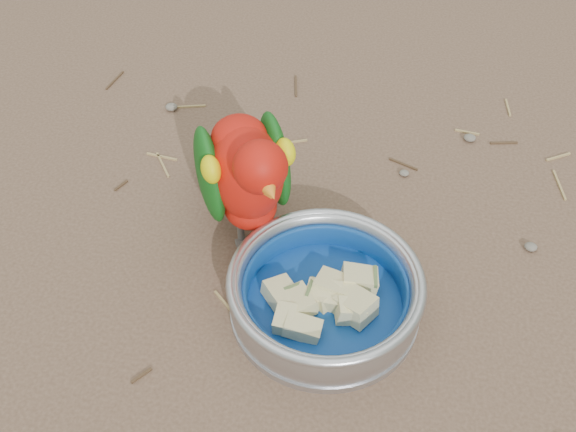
# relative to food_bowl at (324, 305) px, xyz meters

# --- Properties ---
(ground) EXTENTS (60.00, 60.00, 0.00)m
(ground) POSITION_rel_food_bowl_xyz_m (-0.00, 0.05, -0.01)
(ground) COLOR brown
(food_bowl) EXTENTS (0.23, 0.23, 0.02)m
(food_bowl) POSITION_rel_food_bowl_xyz_m (0.00, 0.00, 0.00)
(food_bowl) COLOR #B2B2BA
(food_bowl) RESTS_ON ground
(bowl_wall) EXTENTS (0.23, 0.23, 0.04)m
(bowl_wall) POSITION_rel_food_bowl_xyz_m (0.00, 0.00, 0.03)
(bowl_wall) COLOR #B2B2BA
(bowl_wall) RESTS_ON food_bowl
(fruit_wedges) EXTENTS (0.14, 0.14, 0.03)m
(fruit_wedges) POSITION_rel_food_bowl_xyz_m (0.00, 0.00, 0.02)
(fruit_wedges) COLOR beige
(fruit_wedges) RESTS_ON food_bowl
(lory_parrot) EXTENTS (0.22, 0.27, 0.19)m
(lory_parrot) POSITION_rel_food_bowl_xyz_m (-0.11, 0.10, 0.09)
(lory_parrot) COLOR red
(lory_parrot) RESTS_ON ground
(ground_debris) EXTENTS (0.90, 0.80, 0.01)m
(ground_debris) POSITION_rel_food_bowl_xyz_m (0.02, 0.07, -0.01)
(ground_debris) COLOR tan
(ground_debris) RESTS_ON ground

